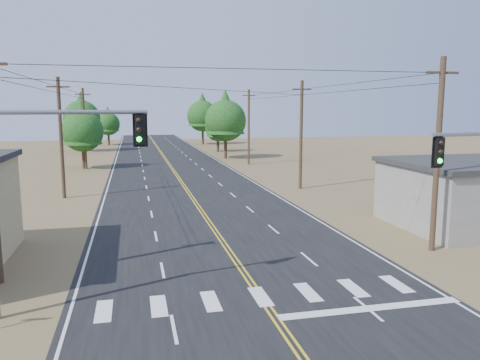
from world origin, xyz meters
name	(u,v)px	position (x,y,z in m)	size (l,w,h in m)	color
road	(192,197)	(0.00, 30.00, 0.01)	(15.00, 200.00, 0.02)	black
utility_pole_left_mid	(61,137)	(-10.50, 32.00, 5.12)	(1.80, 0.30, 10.00)	#4C3826
utility_pole_left_far	(84,128)	(-10.50, 52.00, 5.12)	(1.80, 0.30, 10.00)	#4C3826
utility_pole_right_near	(437,154)	(10.50, 12.00, 5.12)	(1.80, 0.30, 10.00)	#4C3826
utility_pole_right_mid	(301,134)	(10.50, 32.00, 5.12)	(1.80, 0.30, 10.00)	#4C3826
utility_pole_right_far	(249,126)	(10.50, 52.00, 5.12)	(1.80, 0.30, 10.00)	#4C3826
signal_mast_left	(38,176)	(-8.08, 8.58, 5.03)	(5.63, 1.46, 7.49)	gray
tree_left_near	(82,127)	(-10.78, 52.28, 5.20)	(5.10, 5.10, 8.51)	#3F2D1E
tree_left_mid	(82,115)	(-13.31, 77.95, 6.45)	(6.32, 6.32, 10.54)	#3F2D1E
tree_left_far	(108,121)	(-9.57, 92.65, 4.89)	(4.80, 4.80, 8.00)	#3F2D1E
tree_right_near	(225,116)	(9.00, 60.48, 6.34)	(6.22, 6.22, 10.36)	#3F2D1E
tree_right_mid	(218,126)	(9.92, 72.04, 4.47)	(4.39, 4.39, 7.32)	#3F2D1E
tree_right_far	(203,113)	(9.89, 89.85, 6.67)	(6.54, 6.54, 10.90)	#3F2D1E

